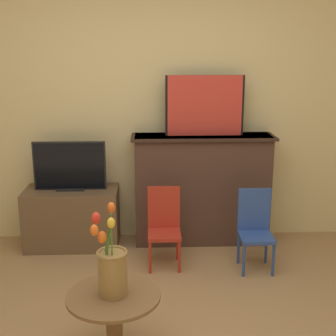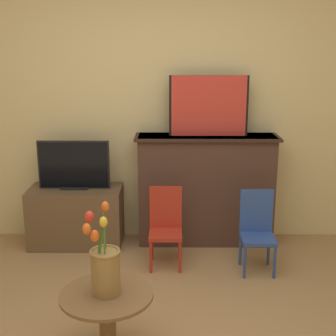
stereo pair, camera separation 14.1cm
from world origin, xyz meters
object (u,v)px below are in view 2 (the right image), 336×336
object	(u,v)px
painting	(209,106)
chair_blue	(257,228)
tv_monitor	(74,166)
chair_red	(166,224)
vase_tulips	(105,267)

from	to	relation	value
painting	chair_blue	distance (m)	1.15
tv_monitor	chair_blue	size ratio (longest dim) A/B	0.97
chair_red	vase_tulips	distance (m)	1.33
tv_monitor	chair_red	size ratio (longest dim) A/B	0.97
chair_red	vase_tulips	bearing A→B (deg)	-104.52
tv_monitor	vase_tulips	xyz separation A→B (m)	(0.50, -1.68, -0.15)
chair_red	vase_tulips	world-z (taller)	vase_tulips
painting	chair_red	size ratio (longest dim) A/B	1.05
painting	chair_red	xyz separation A→B (m)	(-0.38, -0.48, -0.92)
chair_red	chair_blue	world-z (taller)	same
painting	tv_monitor	bearing A→B (deg)	-176.57
tv_monitor	vase_tulips	world-z (taller)	tv_monitor
chair_red	vase_tulips	xyz separation A→B (m)	(-0.33, -1.27, 0.24)
chair_red	chair_blue	xyz separation A→B (m)	(0.75, -0.09, 0.00)
tv_monitor	vase_tulips	size ratio (longest dim) A/B	1.25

